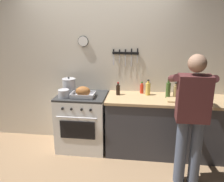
% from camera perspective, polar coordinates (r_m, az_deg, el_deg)
% --- Properties ---
extents(wall_back, '(6.00, 0.13, 2.60)m').
position_cam_1_polar(wall_back, '(3.93, -3.09, 6.07)').
color(wall_back, beige).
rests_on(wall_back, ground).
extents(counter_block, '(2.03, 0.65, 0.90)m').
position_cam_1_polar(counter_block, '(3.82, 14.31, -8.19)').
color(counter_block, '#38383D').
rests_on(counter_block, ground).
extents(stove, '(0.76, 0.67, 0.90)m').
position_cam_1_polar(stove, '(3.89, -7.07, -7.27)').
color(stove, white).
rests_on(stove, ground).
extents(person_cook, '(0.51, 0.63, 1.66)m').
position_cam_1_polar(person_cook, '(3.02, 18.60, -4.97)').
color(person_cook, '#4C566B').
rests_on(person_cook, ground).
extents(roasting_pan, '(0.35, 0.26, 0.16)m').
position_cam_1_polar(roasting_pan, '(3.61, -6.98, -0.34)').
color(roasting_pan, '#B7B7BC').
rests_on(roasting_pan, stove).
extents(stock_pot, '(0.21, 0.21, 0.26)m').
position_cam_1_polar(stock_pot, '(3.87, -10.28, 1.30)').
color(stock_pot, '#B7B7BC').
rests_on(stock_pot, stove).
extents(saucepan, '(0.17, 0.17, 0.12)m').
position_cam_1_polar(saucepan, '(3.65, -11.52, -0.58)').
color(saucepan, '#B7B7BC').
rests_on(saucepan, stove).
extents(cutting_board, '(0.36, 0.24, 0.02)m').
position_cam_1_polar(cutting_board, '(3.59, 15.91, -2.04)').
color(cutting_board, tan).
rests_on(cutting_board, counter_block).
extents(bottle_soy_sauce, '(0.06, 0.06, 0.20)m').
position_cam_1_polar(bottle_soy_sauce, '(3.69, 1.46, 0.33)').
color(bottle_soy_sauce, black).
rests_on(bottle_soy_sauce, counter_block).
extents(bottle_olive_oil, '(0.07, 0.07, 0.29)m').
position_cam_1_polar(bottle_olive_oil, '(3.64, 13.32, 0.28)').
color(bottle_olive_oil, '#385623').
rests_on(bottle_olive_oil, counter_block).
extents(bottle_dish_soap, '(0.07, 0.07, 0.23)m').
position_cam_1_polar(bottle_dish_soap, '(3.89, 18.62, 0.50)').
color(bottle_dish_soap, '#338CCC').
rests_on(bottle_dish_soap, counter_block).
extents(bottle_cooking_oil, '(0.07, 0.07, 0.24)m').
position_cam_1_polar(bottle_cooking_oil, '(3.72, 8.63, 0.56)').
color(bottle_cooking_oil, gold).
rests_on(bottle_cooking_oil, counter_block).
extents(bottle_vinegar, '(0.07, 0.07, 0.24)m').
position_cam_1_polar(bottle_vinegar, '(3.67, 14.99, -0.12)').
color(bottle_vinegar, '#997F4C').
rests_on(bottle_vinegar, counter_block).
extents(bottle_hot_sauce, '(0.06, 0.06, 0.19)m').
position_cam_1_polar(bottle_hot_sauce, '(3.80, 7.15, 0.59)').
color(bottle_hot_sauce, red).
rests_on(bottle_hot_sauce, counter_block).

